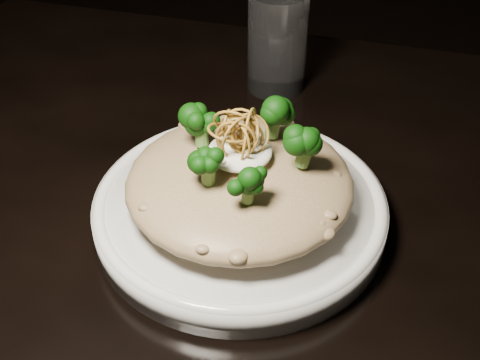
# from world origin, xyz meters

# --- Properties ---
(table) EXTENTS (1.10, 0.80, 0.75)m
(table) POSITION_xyz_m (0.00, 0.00, 0.67)
(table) COLOR black
(table) RESTS_ON ground
(plate) EXTENTS (0.28, 0.28, 0.03)m
(plate) POSITION_xyz_m (-0.05, -0.01, 0.76)
(plate) COLOR white
(plate) RESTS_ON table
(risotto) EXTENTS (0.22, 0.22, 0.05)m
(risotto) POSITION_xyz_m (-0.05, -0.02, 0.80)
(risotto) COLOR brown
(risotto) RESTS_ON plate
(broccoli) EXTENTS (0.13, 0.13, 0.05)m
(broccoli) POSITION_xyz_m (-0.05, -0.02, 0.85)
(broccoli) COLOR black
(broccoli) RESTS_ON risotto
(cheese) EXTENTS (0.06, 0.06, 0.02)m
(cheese) POSITION_xyz_m (-0.06, -0.01, 0.84)
(cheese) COLOR white
(cheese) RESTS_ON risotto
(shallots) EXTENTS (0.06, 0.06, 0.04)m
(shallots) POSITION_xyz_m (-0.06, -0.01, 0.86)
(shallots) COLOR brown
(shallots) RESTS_ON cheese
(drinking_glass) EXTENTS (0.09, 0.09, 0.13)m
(drinking_glass) POSITION_xyz_m (-0.08, 0.25, 0.81)
(drinking_glass) COLOR silver
(drinking_glass) RESTS_ON table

